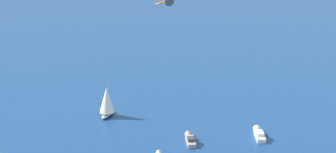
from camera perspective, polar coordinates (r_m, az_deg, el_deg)
sailboat_far_port at (r=229.05m, az=-5.40°, el=-2.19°), size 5.43×9.60×12.26m
motorboat_inshore at (r=215.13m, az=8.02°, el=-5.04°), size 6.30×10.94×3.09m
motorboat_ahead at (r=209.38m, az=1.95°, el=-5.55°), size 6.48×10.14×2.90m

